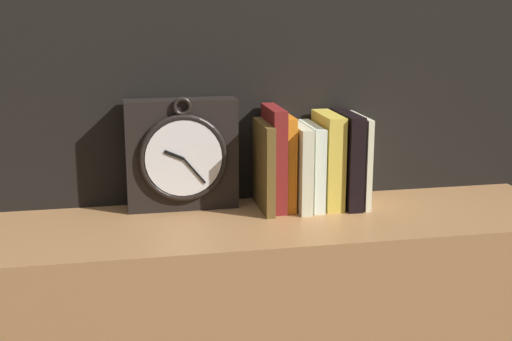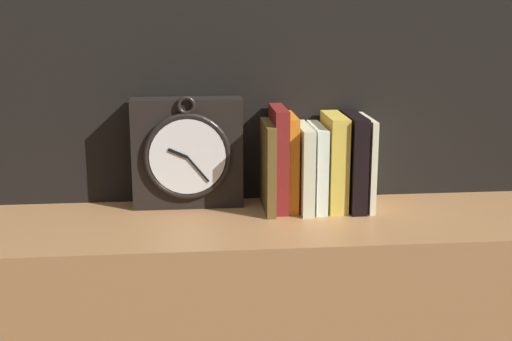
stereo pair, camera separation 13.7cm
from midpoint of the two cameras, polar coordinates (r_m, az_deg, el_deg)
wall_back at (r=1.51m, az=1.94°, el=13.05°), size 6.00×0.05×2.60m
clock at (r=1.46m, az=-2.86°, el=1.37°), size 0.23×0.07×0.24m
book_slot0_brown at (r=1.45m, az=3.66°, el=0.29°), size 0.02×0.14×0.18m
book_slot1_maroon at (r=1.46m, az=4.50°, el=0.95°), size 0.03×0.13×0.21m
book_slot2_orange at (r=1.47m, az=5.42°, el=0.67°), size 0.02×0.13×0.19m
book_slot3_cream at (r=1.46m, az=6.50°, el=0.21°), size 0.02×0.15×0.17m
book_slot4_white at (r=1.47m, az=7.55°, el=0.26°), size 0.02×0.14×0.17m
book_slot5_yellow at (r=1.48m, az=8.89°, el=0.70°), size 0.04×0.13×0.19m
book_slot6_black at (r=1.49m, az=10.40°, el=0.71°), size 0.03×0.14×0.19m
book_slot7_cream at (r=1.50m, az=11.38°, el=0.63°), size 0.01×0.14×0.19m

